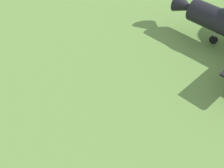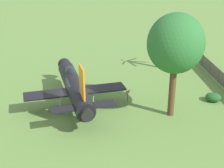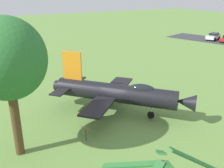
# 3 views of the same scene
# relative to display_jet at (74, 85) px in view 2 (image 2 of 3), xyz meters

# --- Properties ---
(ground_plane) EXTENTS (200.00, 200.00, 0.00)m
(ground_plane) POSITION_rel_display_jet_xyz_m (-0.27, -0.24, -1.94)
(ground_plane) COLOR #668E42
(display_jet) EXTENTS (11.00, 10.29, 5.26)m
(display_jet) POSITION_rel_display_jet_xyz_m (0.00, 0.00, 0.00)
(display_jet) COLOR black
(display_jet) RESTS_ON ground_plane
(shade_tree) EXTENTS (5.12, 4.69, 9.04)m
(shade_tree) POSITION_rel_display_jet_xyz_m (1.84, -8.84, 4.55)
(shade_tree) COLOR brown
(shade_tree) RESTS_ON ground_plane
(palm_tree) EXTENTS (3.22, 3.93, 6.31)m
(palm_tree) POSITION_rel_display_jet_xyz_m (13.21, -6.54, 1.25)
(palm_tree) COLOR brown
(palm_tree) RESTS_ON ground_plane
(shrub_near_fence) EXTENTS (1.34, 1.51, 0.81)m
(shrub_near_fence) POSITION_rel_display_jet_xyz_m (6.36, -11.80, -1.53)
(shrub_near_fence) COLOR #235B26
(shrub_near_fence) RESTS_ON ground_plane
(info_plaque) EXTENTS (0.70, 0.58, 1.14)m
(info_plaque) POSITION_rel_display_jet_xyz_m (2.63, -4.35, -1.08)
(info_plaque) COLOR #333333
(info_plaque) RESTS_ON ground_plane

